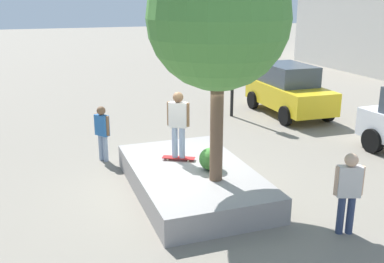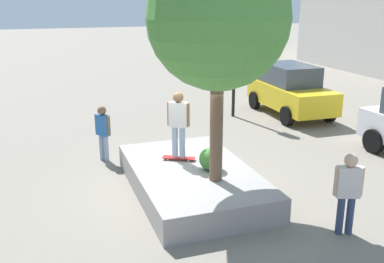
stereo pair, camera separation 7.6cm
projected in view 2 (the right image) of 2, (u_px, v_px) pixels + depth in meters
The scene contains 10 objects.
ground_plane at pixel (179, 187), 10.78m from camera, with size 120.00×120.00×0.00m, color gray.
planter_ledge at pixel (192, 180), 10.51m from camera, with size 4.46×2.65×0.57m, color gray.
plaza_tree at pixel (218, 19), 8.79m from camera, with size 2.88×2.88×4.88m.
boxwood_shrub at pixel (210, 159), 10.27m from camera, with size 0.52×0.52×0.52m, color #3D7A33.
skateboard at pixel (179, 158), 10.94m from camera, with size 0.58×0.80×0.07m.
skateboarder at pixel (178, 120), 10.66m from camera, with size 0.40×0.48×1.63m.
taxi_cab at pixel (290, 90), 17.20m from camera, with size 4.21×2.04×1.94m.
traffic_light_median at pixel (235, 37), 16.37m from camera, with size 0.37×0.37×4.42m.
bystander_watching at pixel (103, 129), 12.32m from camera, with size 0.45×0.39×1.57m.
passerby_with_bag at pixel (348, 189), 8.41m from camera, with size 0.32×0.53×1.65m.
Camera 2 is at (9.48, -2.95, 4.42)m, focal length 41.70 mm.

